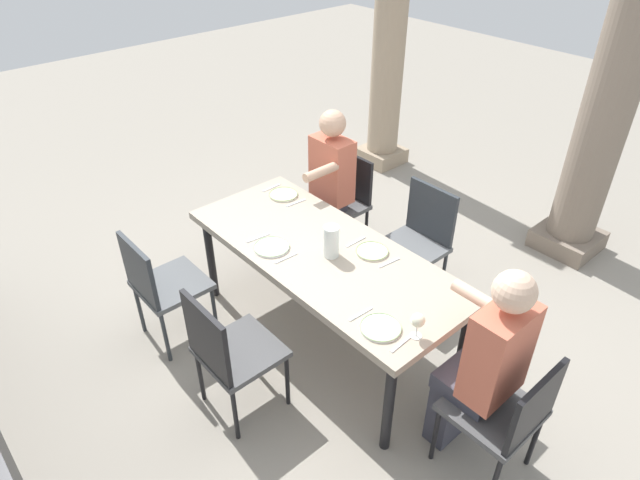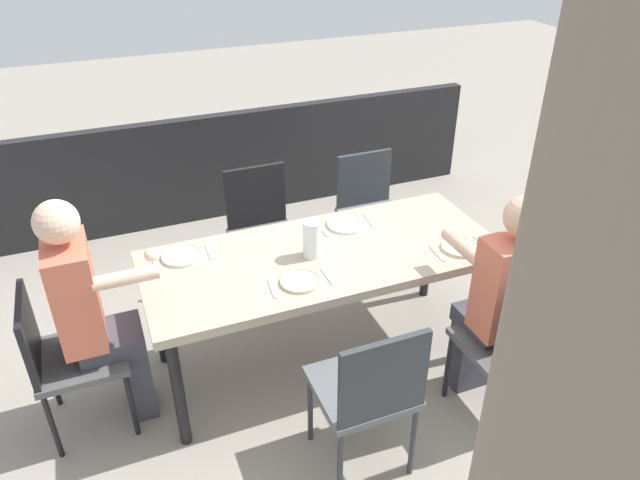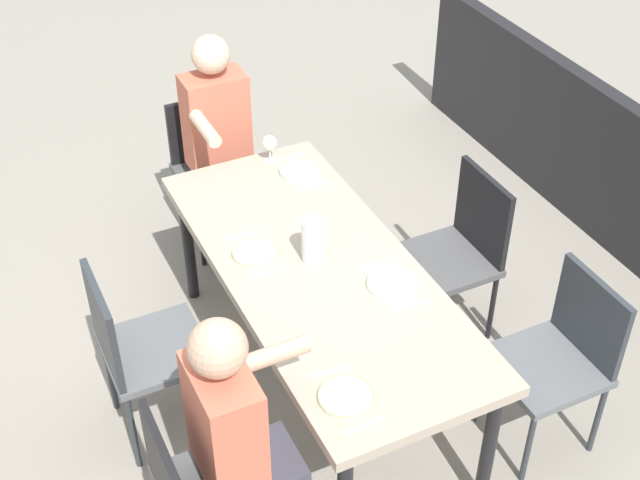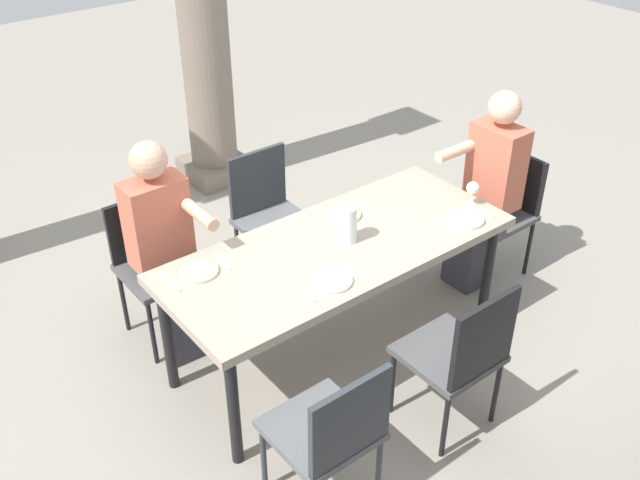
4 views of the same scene
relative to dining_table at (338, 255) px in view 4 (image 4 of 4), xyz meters
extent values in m
plane|color=gray|center=(0.00, 0.00, -0.69)|extent=(16.00, 16.00, 0.00)
cube|color=tan|center=(0.00, 0.00, 0.04)|extent=(1.98, 0.83, 0.05)
cylinder|color=black|center=(-0.91, 0.33, -0.34)|extent=(0.06, 0.06, 0.70)
cylinder|color=black|center=(0.91, 0.33, -0.34)|extent=(0.06, 0.06, 0.70)
cylinder|color=black|center=(-0.91, -0.33, -0.34)|extent=(0.06, 0.06, 0.70)
cylinder|color=black|center=(0.91, -0.33, -0.34)|extent=(0.06, 0.06, 0.70)
cube|color=#4F4F50|center=(-0.71, 0.75, -0.22)|extent=(0.44, 0.44, 0.04)
cube|color=black|center=(-0.71, 0.95, -0.02)|extent=(0.42, 0.03, 0.40)
cylinder|color=black|center=(-0.90, 0.56, -0.46)|extent=(0.03, 0.03, 0.45)
cylinder|color=black|center=(-0.52, 0.56, -0.46)|extent=(0.03, 0.03, 0.45)
cylinder|color=black|center=(-0.90, 0.94, -0.46)|extent=(0.03, 0.03, 0.45)
cylinder|color=black|center=(-0.52, 0.94, -0.46)|extent=(0.03, 0.03, 0.45)
cube|color=#5B5E61|center=(-0.71, -0.75, -0.24)|extent=(0.44, 0.44, 0.04)
cube|color=#2D3338|center=(-0.71, -0.95, -0.03)|extent=(0.42, 0.03, 0.42)
cylinder|color=#2D3338|center=(-0.52, -0.56, -0.47)|extent=(0.03, 0.03, 0.43)
cylinder|color=#2D3338|center=(-0.90, -0.56, -0.47)|extent=(0.03, 0.03, 0.43)
cylinder|color=#2D3338|center=(-0.52, -0.94, -0.47)|extent=(0.03, 0.03, 0.43)
cube|color=#5B5E61|center=(0.11, 0.75, -0.21)|extent=(0.44, 0.44, 0.04)
cube|color=#2D3338|center=(0.11, 0.95, 0.01)|extent=(0.42, 0.03, 0.44)
cylinder|color=#2D3338|center=(-0.08, 0.56, -0.46)|extent=(0.03, 0.03, 0.46)
cylinder|color=#2D3338|center=(0.30, 0.56, -0.46)|extent=(0.03, 0.03, 0.46)
cylinder|color=#2D3338|center=(-0.08, 0.94, -0.46)|extent=(0.03, 0.03, 0.46)
cylinder|color=#2D3338|center=(0.30, 0.94, -0.46)|extent=(0.03, 0.03, 0.46)
cube|color=#4F4F50|center=(0.11, -0.75, -0.25)|extent=(0.44, 0.44, 0.04)
cube|color=black|center=(0.11, -0.95, -0.02)|extent=(0.42, 0.03, 0.46)
cylinder|color=black|center=(0.30, -0.56, -0.48)|extent=(0.03, 0.03, 0.42)
cylinder|color=black|center=(-0.08, -0.56, -0.48)|extent=(0.03, 0.03, 0.42)
cylinder|color=black|center=(0.30, -0.94, -0.48)|extent=(0.03, 0.03, 0.42)
cylinder|color=black|center=(-0.08, -0.94, -0.48)|extent=(0.03, 0.03, 0.42)
cube|color=#4F4F50|center=(1.33, 0.00, -0.24)|extent=(0.44, 0.44, 0.04)
cube|color=black|center=(1.53, 0.00, -0.04)|extent=(0.03, 0.42, 0.40)
cylinder|color=black|center=(1.14, 0.19, -0.48)|extent=(0.03, 0.03, 0.43)
cylinder|color=black|center=(1.14, -0.19, -0.48)|extent=(0.03, 0.03, 0.43)
cylinder|color=black|center=(1.52, 0.19, -0.48)|extent=(0.03, 0.03, 0.43)
cylinder|color=black|center=(1.52, -0.19, -0.48)|extent=(0.03, 0.03, 0.43)
cube|color=#3F3F4C|center=(-0.71, 0.51, -0.46)|extent=(0.24, 0.14, 0.46)
cube|color=#3F3F4C|center=(-0.71, 0.60, -0.18)|extent=(0.28, 0.32, 0.10)
cube|color=#CC664C|center=(-0.71, 0.71, 0.13)|extent=(0.34, 0.20, 0.52)
sphere|color=tan|center=(-0.71, 0.71, 0.52)|extent=(0.21, 0.21, 0.21)
cylinder|color=tan|center=(-0.57, 0.47, 0.25)|extent=(0.07, 0.30, 0.07)
cube|color=#3F3F4C|center=(1.08, 0.00, -0.46)|extent=(0.14, 0.24, 0.46)
cube|color=#3F3F4C|center=(1.17, 0.00, -0.18)|extent=(0.32, 0.28, 0.10)
cube|color=#CC664C|center=(1.28, 0.00, 0.14)|extent=(0.20, 0.34, 0.54)
sphere|color=beige|center=(1.28, 0.00, 0.53)|extent=(0.20, 0.20, 0.20)
cylinder|color=beige|center=(1.04, 0.14, 0.26)|extent=(0.30, 0.07, 0.07)
cube|color=gray|center=(0.58, 2.35, -0.61)|extent=(0.50, 0.50, 0.16)
cylinder|color=gray|center=(0.58, 2.35, 0.76)|extent=(0.38, 0.38, 2.59)
cylinder|color=silver|center=(-0.73, 0.24, 0.07)|extent=(0.22, 0.22, 0.01)
torus|color=#A0BE77|center=(-0.73, 0.24, 0.08)|extent=(0.22, 0.22, 0.01)
cube|color=silver|center=(-0.88, 0.24, 0.07)|extent=(0.02, 0.17, 0.01)
cube|color=silver|center=(-0.58, 0.24, 0.07)|extent=(0.03, 0.17, 0.01)
cylinder|color=white|center=(-0.25, -0.24, 0.07)|extent=(0.23, 0.23, 0.01)
torus|color=#A9CD91|center=(-0.25, -0.24, 0.08)|extent=(0.23, 0.23, 0.01)
cube|color=silver|center=(-0.40, -0.24, 0.07)|extent=(0.03, 0.17, 0.01)
cube|color=silver|center=(-0.10, -0.24, 0.07)|extent=(0.02, 0.17, 0.01)
cylinder|color=silver|center=(0.22, 0.22, 0.07)|extent=(0.21, 0.21, 0.01)
torus|color=#A0BE77|center=(0.22, 0.22, 0.08)|extent=(0.21, 0.21, 0.01)
cube|color=silver|center=(0.07, 0.22, 0.07)|extent=(0.02, 0.17, 0.01)
cube|color=silver|center=(0.37, 0.22, 0.07)|extent=(0.04, 0.17, 0.01)
cylinder|color=white|center=(0.73, -0.25, 0.07)|extent=(0.22, 0.22, 0.01)
torus|color=#A4C786|center=(0.73, -0.25, 0.08)|extent=(0.23, 0.23, 0.01)
cylinder|color=white|center=(0.89, -0.15, 0.07)|extent=(0.06, 0.06, 0.00)
cylinder|color=white|center=(0.89, -0.15, 0.11)|extent=(0.01, 0.01, 0.07)
sphere|color=#F2EFCC|center=(0.89, -0.15, 0.18)|extent=(0.08, 0.08, 0.08)
cube|color=silver|center=(0.58, -0.25, 0.07)|extent=(0.02, 0.17, 0.01)
cube|color=silver|center=(0.88, -0.25, 0.07)|extent=(0.03, 0.17, 0.01)
cylinder|color=white|center=(0.07, 0.00, 0.17)|extent=(0.10, 0.10, 0.21)
cylinder|color=#EFEAC6|center=(0.07, 0.00, 0.14)|extent=(0.09, 0.09, 0.14)
camera|label=1|loc=(2.12, -1.90, 2.12)|focal=30.69mm
camera|label=2|loc=(1.06, 2.58, 1.83)|focal=33.49mm
camera|label=3|loc=(-2.71, 1.31, 2.57)|focal=49.62mm
camera|label=4|loc=(-2.08, -2.50, 2.22)|focal=40.33mm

